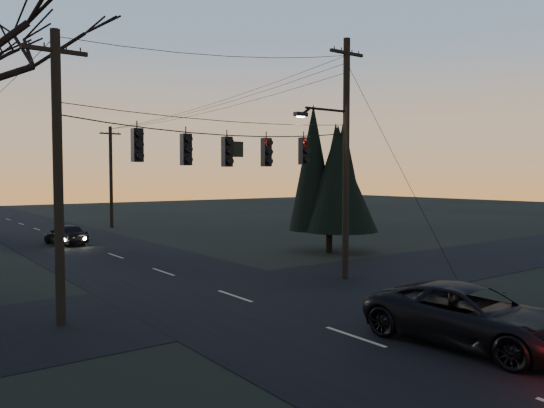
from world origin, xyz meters
TOP-DOWN VIEW (x-y plane):
  - ground_plane at (0.00, 0.00)m, footprint 160.00×160.00m
  - main_road at (0.00, 20.00)m, footprint 8.00×120.00m
  - cross_road at (0.00, 10.00)m, footprint 60.00×7.00m
  - utility_pole_right at (5.50, 10.00)m, footprint 5.00×0.30m
  - utility_pole_left at (-6.00, 10.00)m, footprint 1.80×0.30m
  - utility_pole_far_r at (5.50, 38.00)m, footprint 1.80×0.30m
  - span_signal_assembly at (-0.24, 10.00)m, footprint 11.50×0.44m
  - evergreen_right at (10.28, 16.19)m, footprint 4.15×4.15m
  - suv_near at (1.89, 1.77)m, footprint 3.01×5.63m
  - sedan_oncoming_a at (-0.80, 28.59)m, footprint 2.07×4.07m

SIDE VIEW (x-z plane):
  - ground_plane at x=0.00m, z-range 0.00..0.00m
  - utility_pole_right at x=5.50m, z-range -5.00..5.00m
  - utility_pole_left at x=-6.00m, z-range -4.25..4.25m
  - utility_pole_far_r at x=5.50m, z-range -4.25..4.25m
  - cross_road at x=0.00m, z-range 0.00..0.02m
  - main_road at x=0.00m, z-range 0.00..0.02m
  - sedan_oncoming_a at x=-0.80m, z-range 0.00..1.33m
  - suv_near at x=1.89m, z-range 0.00..1.51m
  - evergreen_right at x=10.28m, z-range 0.59..8.34m
  - span_signal_assembly at x=-0.24m, z-range 4.46..6.04m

